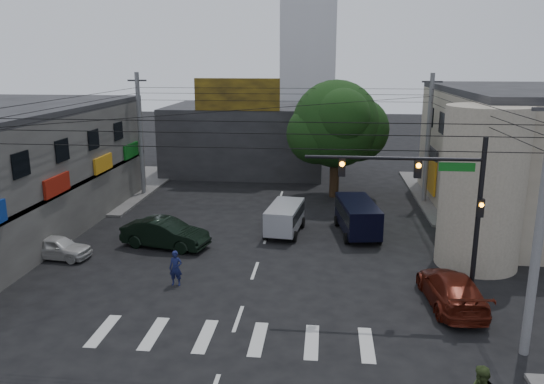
% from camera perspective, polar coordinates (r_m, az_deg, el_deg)
% --- Properties ---
extents(ground, '(160.00, 160.00, 0.00)m').
position_cam_1_polar(ground, '(24.59, -2.49, -10.24)').
color(ground, black).
rests_on(ground, ground).
extents(sidewalk_far_left, '(16.00, 16.00, 0.15)m').
position_cam_1_polar(sidewalk_far_left, '(46.57, -21.54, 0.67)').
color(sidewalk_far_left, '#514F4C').
rests_on(sidewalk_far_left, ground).
extents(sidewalk_far_right, '(16.00, 16.00, 0.15)m').
position_cam_1_polar(sidewalk_far_right, '(43.90, 25.23, -0.48)').
color(sidewalk_far_right, '#514F4C').
rests_on(sidewalk_far_right, ground).
extents(corner_column, '(4.00, 4.00, 8.00)m').
position_cam_1_polar(corner_column, '(27.92, 21.65, 0.42)').
color(corner_column, gray).
rests_on(corner_column, ground).
extents(building_far, '(14.00, 10.00, 6.00)m').
position_cam_1_polar(building_far, '(49.22, -2.74, 5.80)').
color(building_far, '#232326').
rests_on(building_far, ground).
extents(billboard, '(7.00, 0.30, 2.60)m').
position_cam_1_polar(billboard, '(43.95, -3.78, 10.42)').
color(billboard, olive).
rests_on(billboard, building_far).
extents(street_tree, '(6.40, 6.40, 8.70)m').
position_cam_1_polar(street_tree, '(39.42, 6.88, 7.25)').
color(street_tree, black).
rests_on(street_tree, ground).
extents(traffic_gantry, '(7.10, 0.35, 7.20)m').
position_cam_1_polar(traffic_gantry, '(22.25, 17.33, -0.33)').
color(traffic_gantry, black).
rests_on(traffic_gantry, ground).
extents(utility_pole_near_right, '(0.32, 0.32, 9.20)m').
position_cam_1_polar(utility_pole_near_right, '(19.83, 26.82, -3.68)').
color(utility_pole_near_right, '#59595B').
rests_on(utility_pole_near_right, ground).
extents(utility_pole_far_left, '(0.32, 0.32, 9.20)m').
position_cam_1_polar(utility_pole_far_left, '(40.96, -13.98, 5.96)').
color(utility_pole_far_left, '#59595B').
rests_on(utility_pole_far_left, ground).
extents(utility_pole_far_right, '(0.32, 0.32, 9.20)m').
position_cam_1_polar(utility_pole_far_right, '(39.20, 16.44, 5.45)').
color(utility_pole_far_right, '#59595B').
rests_on(utility_pole_far_right, ground).
extents(dark_sedan, '(3.79, 5.57, 1.59)m').
position_cam_1_polar(dark_sedan, '(29.87, -11.41, -4.38)').
color(dark_sedan, black).
rests_on(dark_sedan, ground).
extents(white_compact, '(2.13, 3.85, 1.21)m').
position_cam_1_polar(white_compact, '(29.93, -22.13, -5.52)').
color(white_compact, '#BAB9B5').
rests_on(white_compact, ground).
extents(maroon_sedan, '(2.79, 5.32, 1.46)m').
position_cam_1_polar(maroon_sedan, '(23.87, 18.75, -9.90)').
color(maroon_sedan, '#4C140A').
rests_on(maroon_sedan, ground).
extents(silver_minivan, '(4.46, 2.65, 1.75)m').
position_cam_1_polar(silver_minivan, '(31.51, 1.38, -2.96)').
color(silver_minivan, '#ADAFB6').
rests_on(silver_minivan, ground).
extents(navy_van, '(5.49, 3.32, 1.98)m').
position_cam_1_polar(navy_van, '(31.73, 9.17, -2.80)').
color(navy_van, black).
rests_on(navy_van, ground).
extents(traffic_officer, '(0.62, 0.42, 1.65)m').
position_cam_1_polar(traffic_officer, '(24.91, -10.32, -8.07)').
color(traffic_officer, '#121841').
rests_on(traffic_officer, ground).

